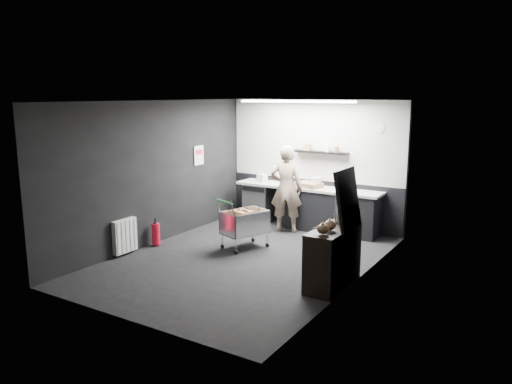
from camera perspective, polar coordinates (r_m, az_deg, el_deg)
The scene contains 22 objects.
floor at distance 8.71m, azimuth -1.32°, elevation -7.72°, with size 5.50×5.50×0.00m, color black.
ceiling at distance 8.24m, azimuth -1.40°, elevation 10.35°, with size 5.50×5.50×0.00m, color silver.
wall_back at distance 10.75m, azimuth 6.67°, elevation 3.25°, with size 5.50×5.50×0.00m, color black.
wall_front at distance 6.30m, azimuth -15.16°, elevation -2.72°, with size 5.50×5.50×0.00m, color black.
wall_left at distance 9.59m, azimuth -11.43°, elevation 2.15°, with size 5.50×5.50×0.00m, color black.
wall_right at distance 7.49m, azimuth 11.58°, elevation -0.37°, with size 5.50×5.50×0.00m, color black.
kitchen_wall_panel at distance 10.67m, azimuth 6.69°, elevation 5.90°, with size 3.95×0.02×1.70m, color #BBBBB7.
dado_panel at distance 10.88m, azimuth 6.53°, elevation -1.20°, with size 3.95×0.02×1.00m, color black.
floating_shelf at distance 10.52m, azimuth 7.39°, elevation 4.54°, with size 1.20×0.22×0.04m, color black.
wall_clock at distance 10.13m, azimuth 13.94°, elevation 7.07°, with size 0.20×0.20×0.03m, color silver.
poster at distance 10.53m, azimuth -6.56°, elevation 4.19°, with size 0.02×0.30×0.40m, color white.
poster_red_band at distance 10.52m, azimuth -6.55°, elevation 4.56°, with size 0.01×0.22×0.10m, color red.
radiator at distance 9.14m, azimuth -14.77°, elevation -4.87°, with size 0.10×0.50×0.60m, color silver.
ceiling_strip at distance 9.84m, azimuth 4.58°, elevation 10.28°, with size 2.40×0.20×0.04m, color white.
prep_counter at distance 10.56m, azimuth 6.47°, elevation -1.81°, with size 3.20×0.61×0.90m.
person at distance 10.25m, azimuth 3.47°, elevation 0.39°, with size 0.66×0.43×1.81m, color beige.
shopping_cart at distance 9.22m, azimuth -1.31°, elevation -3.69°, with size 0.80×1.04×0.96m.
sideboard at distance 7.52m, azimuth 8.98°, elevation -6.43°, with size 0.50×1.18×1.77m.
fire_extinguisher at distance 9.58m, azimuth -11.37°, elevation -4.63°, with size 0.15×0.15×0.51m.
cardboard_box at distance 10.45m, azimuth 6.02°, elevation 0.82°, with size 0.51×0.39×0.10m, color #906B4D.
pink_tub at distance 10.42m, azimuth 6.87°, elevation 1.10°, with size 0.22×0.22×0.22m, color beige.
white_container at distance 10.97m, azimuth 0.71°, elevation 1.57°, with size 0.20×0.15×0.18m, color silver.
Camera 1 is at (4.50, -6.90, 2.82)m, focal length 35.00 mm.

